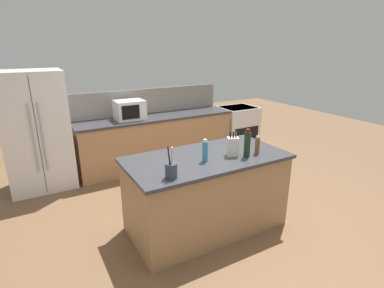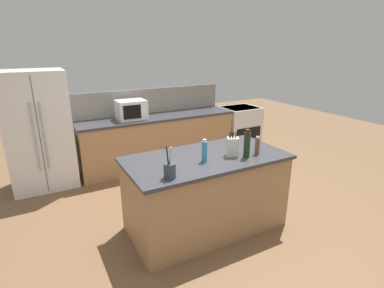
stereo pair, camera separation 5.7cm
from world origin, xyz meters
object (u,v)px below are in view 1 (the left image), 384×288
Objects in this scene: salt_shaker at (247,135)px; range_oven at (237,128)px; pepper_grinder at (257,145)px; wine_bottle at (247,144)px; refrigerator at (36,132)px; microwave at (130,110)px; utensil_crock at (171,170)px; dish_soap_bottle at (205,151)px; knife_block at (233,146)px.

range_oven is at bearing 55.00° from salt_shaker.
pepper_grinder is 0.66× the size of wine_bottle.
refrigerator is at bearing 142.13° from salt_shaker.
microwave is at bearing 103.44° from wine_bottle.
utensil_crock is 0.56m from dish_soap_bottle.
wine_bottle is (-1.78, -2.44, 0.63)m from range_oven.
microwave is at bearing 107.44° from pepper_grinder.
knife_block is (-1.90, -2.33, 0.59)m from range_oven.
wine_bottle is at bearing -172.86° from pepper_grinder.
wine_bottle is at bearing -129.99° from salt_shaker.
utensil_crock is (-0.43, -2.53, -0.08)m from microwave.
wine_bottle reaches higher than pepper_grinder.
refrigerator is 3.33m from pepper_grinder.
dish_soap_bottle reaches higher than range_oven.
knife_block is at bearing -50.90° from refrigerator.
microwave is 3.93× the size of salt_shaker.
microwave reaches higher than range_oven.
microwave reaches higher than utensil_crock.
refrigerator is 2.78m from utensil_crock.
salt_shaker is at bearing 23.89° from dish_soap_bottle.
pepper_grinder is at bearing 5.45° from utensil_crock.
knife_block is 2.34× the size of salt_shaker.
knife_block is 0.37m from dish_soap_bottle.
refrigerator is at bearing 129.52° from wine_bottle.
utensil_crock reaches higher than pepper_grinder.
microwave is 2.32m from dish_soap_bottle.
refrigerator is 3.17m from salt_shaker.
utensil_crock is at bearing -137.85° from range_oven.
refrigerator is 2.84m from dish_soap_bottle.
wine_bottle is at bearing 5.16° from utensil_crock.
pepper_grinder is 1.76× the size of salt_shaker.
pepper_grinder is (2.23, -2.47, 0.13)m from refrigerator.
refrigerator is at bearing 152.62° from knife_block.
pepper_grinder is at bearing -118.12° from salt_shaker.
knife_block is at bearing 163.46° from pepper_grinder.
pepper_grinder is 0.68m from dish_soap_bottle.
dish_soap_bottle is (-2.27, -2.31, 0.59)m from range_oven.
salt_shaker is at bearing 61.88° from pepper_grinder.
knife_block is at bearing 137.50° from wine_bottle.
utensil_crock reaches higher than range_oven.
knife_block reaches higher than range_oven.
refrigerator reaches higher than dish_soap_bottle.
dish_soap_bottle is at bearing -134.47° from range_oven.
refrigerator is 14.74× the size of salt_shaker.
range_oven is (3.83, -0.05, -0.45)m from refrigerator.
pepper_grinder is 0.85× the size of dish_soap_bottle.
utensil_crock is 1.47× the size of pepper_grinder.
knife_block is (0.46, -2.33, -0.05)m from microwave.
refrigerator is 5.71× the size of utensil_crock.
refrigerator reaches higher than microwave.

